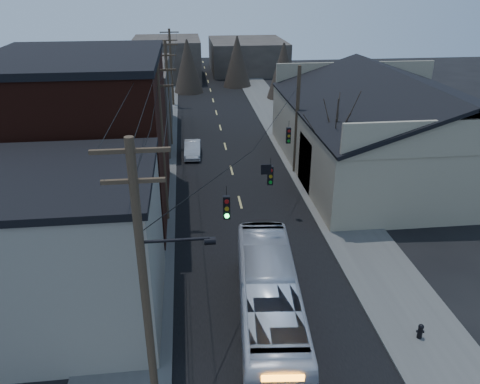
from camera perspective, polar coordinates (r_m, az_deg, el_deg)
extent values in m
cube|color=black|center=(42.02, -1.57, 4.70)|extent=(9.00, 110.00, 0.02)
cube|color=#474744|center=(41.98, -10.47, 4.33)|extent=(4.00, 110.00, 0.12)
cube|color=#474744|center=(43.02, 7.12, 5.07)|extent=(4.00, 110.00, 0.12)
cube|color=gray|center=(22.05, -20.50, -6.67)|extent=(8.00, 8.00, 7.00)
cube|color=black|center=(31.50, -18.48, 6.07)|extent=(10.00, 12.00, 10.00)
cube|color=#302B27|center=(47.02, -14.12, 10.60)|extent=(9.00, 14.00, 7.00)
cube|color=gray|center=(39.87, 18.14, 6.12)|extent=(16.00, 20.00, 5.00)
cube|color=black|center=(37.39, 13.20, 11.58)|extent=(8.16, 20.60, 2.86)
cube|color=black|center=(40.75, 24.08, 11.17)|extent=(8.16, 20.60, 2.86)
cube|color=#302B27|center=(75.24, -8.85, 15.76)|extent=(10.00, 12.00, 6.00)
cube|color=#302B27|center=(80.89, 0.88, 16.29)|extent=(12.00, 14.00, 5.00)
cone|color=black|center=(32.79, 11.41, 4.99)|extent=(0.40, 0.40, 7.20)
cylinder|color=#382B1E|center=(15.45, -11.48, -12.25)|extent=(0.28, 0.28, 10.50)
cube|color=#382B1E|center=(13.16, -13.25, 4.91)|extent=(2.20, 0.12, 0.12)
cylinder|color=#382B1E|center=(28.95, -9.45, 5.43)|extent=(0.28, 0.28, 10.00)
cube|color=#382B1E|center=(27.79, -10.13, 14.41)|extent=(2.20, 0.12, 0.12)
cylinder|color=#382B1E|center=(43.44, -8.73, 11.62)|extent=(0.28, 0.28, 9.50)
cube|color=#382B1E|center=(42.69, -9.12, 17.31)|extent=(2.20, 0.12, 0.12)
cylinder|color=#382B1E|center=(58.20, -8.37, 14.70)|extent=(0.28, 0.28, 9.00)
cube|color=#382B1E|center=(57.64, -8.63, 18.71)|extent=(2.20, 0.12, 0.12)
cylinder|color=#382B1E|center=(36.77, 6.94, 8.53)|extent=(0.28, 0.28, 8.50)
cube|color=black|center=(18.89, -1.65, -1.89)|extent=(0.28, 0.20, 1.00)
cube|color=black|center=(23.52, 3.71, 2.02)|extent=(0.28, 0.20, 1.00)
cube|color=black|center=(29.42, 5.92, 6.88)|extent=(0.28, 0.20, 1.00)
imported|color=silver|center=(21.07, 3.56, -13.21)|extent=(3.43, 10.77, 2.95)
imported|color=#B0B2B8|center=(41.48, -5.81, 5.24)|extent=(1.52, 3.98, 1.30)
cylinder|color=black|center=(22.56, 21.10, -15.67)|extent=(0.22, 0.22, 0.56)
sphere|color=black|center=(22.37, 21.22, -15.06)|extent=(0.24, 0.24, 0.24)
cylinder|color=black|center=(22.53, 21.12, -15.58)|extent=(0.34, 0.18, 0.11)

